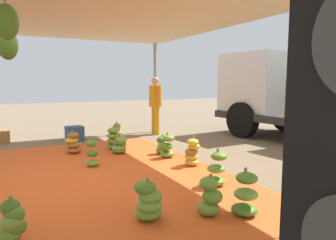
{
  "coord_description": "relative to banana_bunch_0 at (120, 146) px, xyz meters",
  "views": [
    {
      "loc": [
        5.04,
        -0.9,
        1.56
      ],
      "look_at": [
        -0.75,
        2.15,
        0.76
      ],
      "focal_mm": 33.32,
      "sensor_mm": 36.0,
      "label": 1
    }
  ],
  "objects": [
    {
      "name": "worker_0",
      "position": [
        -1.94,
        1.8,
        0.83
      ],
      "size": [
        0.63,
        0.38,
        1.72
      ],
      "color": "orange",
      "rests_on": "ground"
    },
    {
      "name": "banana_bunch_12",
      "position": [
        0.81,
        -0.81,
        0.06
      ],
      "size": [
        0.33,
        0.33,
        0.54
      ],
      "color": "#75A83D",
      "rests_on": "tarp_orange"
    },
    {
      "name": "tent_canopy",
      "position": [
        1.41,
        -1.39,
        2.55
      ],
      "size": [
        8.0,
        7.0,
        2.81
      ],
      "color": "#9EA0A5",
      "rests_on": "ground"
    },
    {
      "name": "crate_1",
      "position": [
        -2.05,
        -0.57,
        0.01
      ],
      "size": [
        0.43,
        0.46,
        0.38
      ],
      "primitive_type": "cube",
      "rotation": [
        0.0,
        0.0,
        0.07
      ],
      "color": "#335B8E",
      "rests_on": "ground"
    },
    {
      "name": "banana_bunch_2",
      "position": [
        3.2,
        -2.19,
        0.04
      ],
      "size": [
        0.3,
        0.3,
        0.47
      ],
      "color": "#60932D",
      "rests_on": "tarp_orange"
    },
    {
      "name": "banana_bunch_1",
      "position": [
        3.58,
        -0.13,
        0.05
      ],
      "size": [
        0.32,
        0.34,
        0.49
      ],
      "color": "#60932D",
      "rests_on": "tarp_orange"
    },
    {
      "name": "banana_bunch_13",
      "position": [
        3.78,
        0.23,
        0.07
      ],
      "size": [
        0.41,
        0.38,
        0.58
      ],
      "color": "#477523",
      "rests_on": "tarp_orange"
    },
    {
      "name": "cargo_truck_main",
      "position": [
        1.56,
        4.93,
        1.03
      ],
      "size": [
        6.74,
        2.82,
        2.4
      ],
      "color": "#2D2D2D",
      "rests_on": "ground"
    },
    {
      "name": "banana_bunch_9",
      "position": [
        0.86,
        0.73,
        0.05
      ],
      "size": [
        0.42,
        0.4,
        0.53
      ],
      "color": "#6B9E38",
      "rests_on": "tarp_orange"
    },
    {
      "name": "banana_bunch_7",
      "position": [
        2.75,
        0.58,
        0.07
      ],
      "size": [
        0.39,
        0.39,
        0.57
      ],
      "color": "#60932D",
      "rests_on": "tarp_orange"
    },
    {
      "name": "banana_bunch_4",
      "position": [
        1.61,
        0.86,
        0.07
      ],
      "size": [
        0.37,
        0.41,
        0.57
      ],
      "color": "gold",
      "rests_on": "tarp_orange"
    },
    {
      "name": "banana_bunch_8",
      "position": [
        -1.19,
        0.33,
        0.07
      ],
      "size": [
        0.34,
        0.34,
        0.55
      ],
      "color": "#60932D",
      "rests_on": "tarp_orange"
    },
    {
      "name": "ground_plane",
      "position": [
        1.4,
        1.71,
        -0.18
      ],
      "size": [
        40.0,
        40.0,
        0.0
      ],
      "primitive_type": "plane",
      "color": "#7F6B51"
    },
    {
      "name": "tarp_orange",
      "position": [
        1.4,
        -1.29,
        -0.17
      ],
      "size": [
        5.87,
        4.91,
        0.01
      ],
      "primitive_type": "cube",
      "color": "#E05B23",
      "rests_on": "ground"
    },
    {
      "name": "banana_bunch_3",
      "position": [
        -0.47,
        -0.91,
        0.05
      ],
      "size": [
        0.41,
        0.41,
        0.51
      ],
      "color": "#996628",
      "rests_on": "tarp_orange"
    },
    {
      "name": "banana_bunch_10",
      "position": [
        3.35,
        -0.81,
        0.04
      ],
      "size": [
        0.42,
        0.4,
        0.49
      ],
      "color": "#60932D",
      "rests_on": "tarp_orange"
    },
    {
      "name": "banana_bunch_5",
      "position": [
        -0.42,
        0.0,
        0.07
      ],
      "size": [
        0.44,
        0.45,
        0.57
      ],
      "color": "#518428",
      "rests_on": "tarp_orange"
    },
    {
      "name": "banana_bunch_0",
      "position": [
        0.0,
        0.0,
        0.0
      ],
      "size": [
        0.46,
        0.44,
        0.41
      ],
      "color": "#518428",
      "rests_on": "tarp_orange"
    },
    {
      "name": "banana_bunch_6",
      "position": [
        0.51,
        0.8,
        0.02
      ],
      "size": [
        0.35,
        0.35,
        0.42
      ],
      "color": "#518428",
      "rests_on": "tarp_orange"
    },
    {
      "name": "crate_0",
      "position": [
        -2.64,
        -2.28,
        -0.02
      ],
      "size": [
        0.54,
        0.35,
        0.31
      ],
      "primitive_type": "cube",
      "rotation": [
        0.0,
        0.0,
        -0.02
      ],
      "color": "olive",
      "rests_on": "ground"
    }
  ]
}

